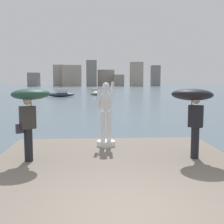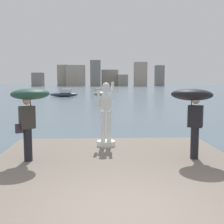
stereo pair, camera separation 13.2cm
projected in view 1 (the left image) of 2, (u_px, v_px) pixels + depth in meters
The scene contains 8 objects.
ground_plane at pixel (99, 98), 44.42m from camera, with size 400.00×400.00×0.00m, color slate.
pier at pixel (120, 189), 6.29m from camera, with size 6.64×9.22×0.40m, color slate.
statue_white_figure at pixel (106, 119), 9.47m from camera, with size 0.61×0.87×2.13m.
onlooker_left at pixel (30, 103), 7.64m from camera, with size 1.42×1.43×1.97m.
onlooker_right at pixel (193, 101), 7.92m from camera, with size 1.54×1.55×1.98m.
boat_near at pixel (95, 92), 53.88m from camera, with size 2.60×5.75×1.22m.
boat_far at pixel (61, 94), 46.98m from camera, with size 4.68×1.54×1.27m.
distant_skyline at pixel (96, 76), 146.08m from camera, with size 65.95×14.01×12.92m.
Camera 1 is at (-0.52, -4.45, 2.54)m, focal length 46.22 mm.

